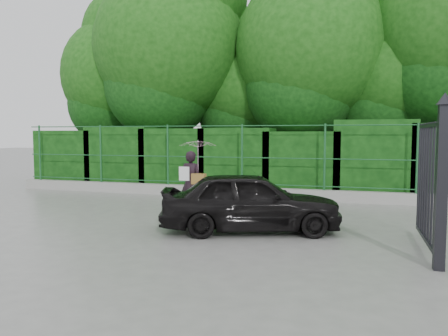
# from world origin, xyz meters

# --- Properties ---
(ground) EXTENTS (80.00, 80.00, 0.00)m
(ground) POSITION_xyz_m (0.00, 0.00, 0.00)
(ground) COLOR gray
(kerb) EXTENTS (14.00, 0.25, 0.30)m
(kerb) POSITION_xyz_m (0.00, 4.50, 0.15)
(kerb) COLOR #9E9E99
(kerb) RESTS_ON ground
(fence) EXTENTS (14.13, 0.06, 1.80)m
(fence) POSITION_xyz_m (0.22, 4.50, 1.20)
(fence) COLOR #1B562A
(fence) RESTS_ON kerb
(hedge) EXTENTS (14.20, 1.20, 2.21)m
(hedge) POSITION_xyz_m (0.10, 5.50, 1.02)
(hedge) COLOR black
(hedge) RESTS_ON ground
(trees) EXTENTS (17.10, 6.15, 8.08)m
(trees) POSITION_xyz_m (1.14, 7.74, 4.62)
(trees) COLOR black
(trees) RESTS_ON ground
(gate) EXTENTS (0.22, 2.33, 2.36)m
(gate) POSITION_xyz_m (4.60, -0.72, 1.19)
(gate) COLOR black
(gate) RESTS_ON ground
(woman) EXTENTS (0.85, 0.87, 1.70)m
(woman) POSITION_xyz_m (-0.02, 1.88, 1.12)
(woman) COLOR black
(woman) RESTS_ON ground
(car) EXTENTS (3.58, 2.29, 1.13)m
(car) POSITION_xyz_m (1.64, 0.35, 0.57)
(car) COLOR black
(car) RESTS_ON ground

